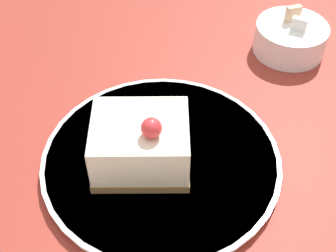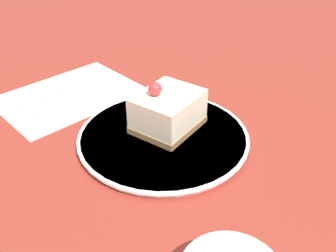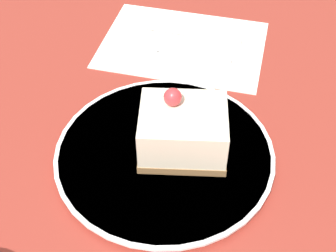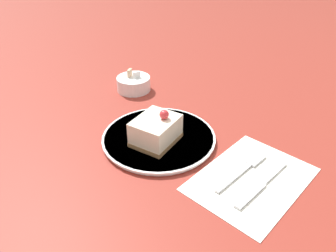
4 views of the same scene
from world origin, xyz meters
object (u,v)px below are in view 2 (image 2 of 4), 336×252
at_px(plate, 163,137).
at_px(fork, 69,101).
at_px(cake_slice, 168,111).
at_px(knife, 70,86).

relative_size(plate, fork, 1.64).
xyz_separation_m(cake_slice, fork, (0.20, 0.03, -0.04)).
relative_size(fork, knife, 0.92).
relative_size(plate, knife, 1.51).
bearing_deg(cake_slice, fork, 6.73).
distance_m(plate, fork, 0.21).
relative_size(cake_slice, fork, 0.64).
xyz_separation_m(fork, knife, (0.04, -0.04, 0.00)).
distance_m(cake_slice, knife, 0.25).
bearing_deg(cake_slice, knife, -3.87).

